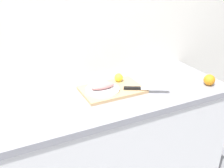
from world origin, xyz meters
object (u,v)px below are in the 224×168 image
lemon_0 (119,77)px  orange_0 (209,80)px  cutting_board (112,90)px  fish_fillet (103,86)px  white_plate (103,89)px  chef_knife (140,88)px

lemon_0 → orange_0: size_ratio=0.76×
orange_0 → cutting_board: bearing=161.9°
lemon_0 → fish_fillet: bearing=-152.4°
lemon_0 → white_plate: bearing=-152.4°
white_plate → orange_0: size_ratio=2.81×
lemon_0 → orange_0: 0.61m
white_plate → lemon_0: lemon_0 is taller
fish_fillet → white_plate: bearing=-14.0°
white_plate → orange_0: (0.70, -0.20, 0.01)m
orange_0 → fish_fillet: bearing=163.9°
white_plate → chef_knife: size_ratio=0.79×
chef_knife → orange_0: 0.49m
fish_fillet → chef_knife: bearing=-22.8°
fish_fillet → lemon_0: 0.18m
cutting_board → white_plate: bearing=-176.2°
white_plate → chef_knife: (0.22, -0.09, 0.00)m
fish_fillet → lemon_0: bearing=27.6°
white_plate → fish_fillet: bearing=166.0°
cutting_board → orange_0: size_ratio=5.21×
chef_knife → orange_0: orange_0 is taller
white_plate → lemon_0: (0.16, 0.08, 0.02)m
cutting_board → orange_0: 0.67m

